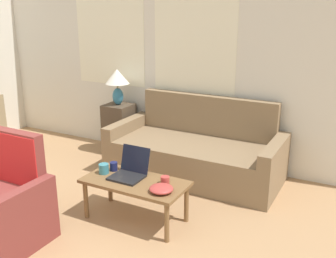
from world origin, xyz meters
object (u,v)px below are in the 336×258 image
object	(u,v)px
table_lamp	(117,80)
laptop	(130,170)
cup_navy	(104,169)
snack_bowl	(161,189)
cup_white	(114,166)
coffee_table	(135,185)
cup_yellow	(165,180)
couch	(196,153)

from	to	relation	value
table_lamp	laptop	bearing A→B (deg)	-51.55
laptop	cup_navy	distance (m)	0.27
snack_bowl	table_lamp	bearing A→B (deg)	134.90
laptop	cup_navy	size ratio (longest dim) A/B	3.34
laptop	cup_white	distance (m)	0.22
table_lamp	laptop	size ratio (longest dim) A/B	1.49
table_lamp	coffee_table	size ratio (longest dim) A/B	0.49
laptop	cup_yellow	world-z (taller)	laptop
table_lamp	coffee_table	bearing A→B (deg)	-50.40
couch	table_lamp	bearing A→B (deg)	171.65
cup_yellow	snack_bowl	world-z (taller)	cup_yellow
cup_white	couch	bearing A→B (deg)	71.46
table_lamp	laptop	distance (m)	1.83
table_lamp	cup_yellow	distance (m)	2.07
couch	cup_navy	world-z (taller)	couch
couch	laptop	distance (m)	1.21
table_lamp	cup_white	world-z (taller)	table_lamp
cup_yellow	cup_white	distance (m)	0.59
table_lamp	cup_navy	size ratio (longest dim) A/B	4.97
coffee_table	cup_white	bearing A→B (deg)	162.16
cup_navy	snack_bowl	distance (m)	0.69
cup_yellow	snack_bowl	xyz separation A→B (m)	(0.05, -0.16, -0.01)
cup_navy	snack_bowl	bearing A→B (deg)	-7.17
coffee_table	cup_navy	world-z (taller)	cup_navy
coffee_table	cup_white	world-z (taller)	cup_white
cup_white	snack_bowl	world-z (taller)	cup_white
table_lamp	cup_white	bearing A→B (deg)	-56.84
couch	cup_navy	bearing A→B (deg)	-108.93
coffee_table	cup_white	size ratio (longest dim) A/B	11.38
cup_yellow	snack_bowl	size ratio (longest dim) A/B	0.39
cup_navy	table_lamp	bearing A→B (deg)	119.97
cup_white	coffee_table	bearing A→B (deg)	-17.84
couch	cup_navy	distance (m)	1.33
laptop	snack_bowl	distance (m)	0.45
coffee_table	snack_bowl	distance (m)	0.35
table_lamp	snack_bowl	xyz separation A→B (m)	(1.51, -1.51, -0.58)
coffee_table	cup_white	xyz separation A→B (m)	(-0.31, 0.10, 0.09)
coffee_table	cup_navy	bearing A→B (deg)	-179.97
coffee_table	laptop	bearing A→B (deg)	147.20
table_lamp	snack_bowl	size ratio (longest dim) A/B	2.27
cup_white	snack_bowl	distance (m)	0.67
laptop	snack_bowl	xyz separation A→B (m)	(0.42, -0.15, -0.03)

